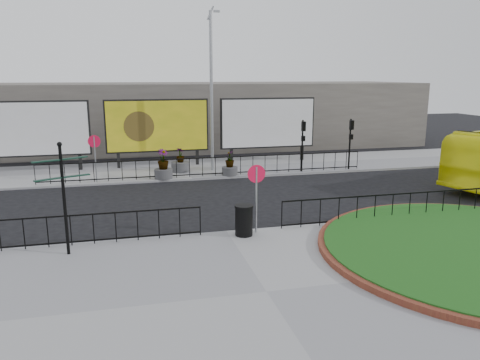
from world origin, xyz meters
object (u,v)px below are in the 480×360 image
object	(u,v)px
fingerpost_sign	(63,188)
litter_bin	(244,220)
billboard_mid	(157,126)
planter_c	(230,166)
planter_a	(163,167)
planter_b	(181,164)
lamp_post	(212,89)

from	to	relation	value
fingerpost_sign	litter_bin	xyz separation A→B (m)	(5.82, 0.40, -1.60)
fingerpost_sign	billboard_mid	bearing A→B (deg)	53.70
fingerpost_sign	planter_c	size ratio (longest dim) A/B	2.59
planter_a	planter_b	size ratio (longest dim) A/B	1.14
lamp_post	fingerpost_sign	bearing A→B (deg)	-119.63
lamp_post	planter_b	bearing A→B (deg)	180.00
planter_b	billboard_mid	bearing A→B (deg)	119.54
billboard_mid	planter_b	size ratio (longest dim) A/B	4.42
litter_bin	planter_b	distance (m)	11.63
litter_bin	billboard_mid	bearing A→B (deg)	98.38
fingerpost_sign	planter_c	bearing A→B (deg)	33.12
litter_bin	planter_a	size ratio (longest dim) A/B	0.68
litter_bin	planter_c	world-z (taller)	planter_c
lamp_post	fingerpost_sign	xyz separation A→B (m)	(-6.82, -12.00, -2.55)
billboard_mid	planter_c	distance (m)	5.51
billboard_mid	planter_a	distance (m)	4.02
billboard_mid	lamp_post	world-z (taller)	lamp_post
fingerpost_sign	planter_b	xyz separation A→B (m)	(4.93, 12.00, -1.72)
fingerpost_sign	planter_b	size ratio (longest dim) A/B	2.54
planter_b	lamp_post	bearing A→B (deg)	0.00
billboard_mid	fingerpost_sign	size ratio (longest dim) A/B	1.74
billboard_mid	planter_c	size ratio (longest dim) A/B	4.50
fingerpost_sign	litter_bin	bearing A→B (deg)	-17.10
billboard_mid	planter_a	xyz separation A→B (m)	(-0.00, -3.56, -1.86)
fingerpost_sign	planter_a	world-z (taller)	fingerpost_sign
fingerpost_sign	planter_a	distance (m)	11.19
fingerpost_sign	planter_a	bearing A→B (deg)	48.85
billboard_mid	lamp_post	size ratio (longest dim) A/B	0.67
fingerpost_sign	planter_b	world-z (taller)	fingerpost_sign
planter_a	lamp_post	bearing A→B (deg)	27.86
lamp_post	planter_a	xyz separation A→B (m)	(-3.01, -1.59, -4.09)
fingerpost_sign	planter_b	bearing A→B (deg)	46.63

